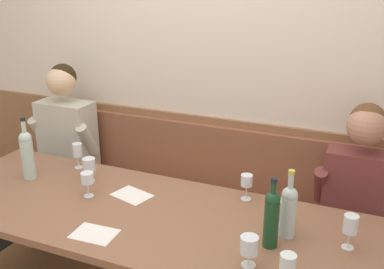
{
  "coord_description": "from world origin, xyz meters",
  "views": [
    {
      "loc": [
        1.06,
        -1.71,
        1.93
      ],
      "look_at": [
        0.14,
        0.43,
        1.08
      ],
      "focal_mm": 42.24,
      "sensor_mm": 36.0,
      "label": 1
    }
  ],
  "objects_px": {
    "person_left_seat": "(36,172)",
    "wine_glass_right_end": "(77,151)",
    "wine_bottle_clear_water": "(272,217)",
    "wine_glass_mid_left": "(249,247)",
    "person_center_right_seat": "(349,245)",
    "wine_bottle_green_tall": "(289,210)",
    "wine_glass_mid_right": "(247,182)",
    "wine_glass_center_front": "(288,265)",
    "wine_glass_near_bucket": "(89,165)",
    "dining_table": "(142,223)",
    "wine_bottle_amber_mid": "(27,153)",
    "wine_glass_left_end": "(275,208)",
    "wall_bench": "(195,222)",
    "wine_glass_center_rear": "(87,179)",
    "wine_glass_by_bottle": "(350,226)"
  },
  "relations": [
    {
      "from": "wine_glass_left_end",
      "to": "wine_glass_mid_left",
      "type": "distance_m",
      "value": 0.36
    },
    {
      "from": "wine_glass_mid_right",
      "to": "wine_glass_near_bucket",
      "type": "relative_size",
      "value": 1.0
    },
    {
      "from": "wine_bottle_clear_water",
      "to": "wine_glass_center_rear",
      "type": "distance_m",
      "value": 1.05
    },
    {
      "from": "wine_glass_mid_left",
      "to": "wine_glass_right_end",
      "type": "bearing_deg",
      "value": 156.56
    },
    {
      "from": "person_center_right_seat",
      "to": "wine_glass_right_end",
      "type": "relative_size",
      "value": 8.12
    },
    {
      "from": "wine_bottle_clear_water",
      "to": "wine_glass_mid_left",
      "type": "xyz_separation_m",
      "value": [
        -0.05,
        -0.18,
        -0.06
      ]
    },
    {
      "from": "wine_glass_center_rear",
      "to": "wine_glass_mid_right",
      "type": "bearing_deg",
      "value": 20.9
    },
    {
      "from": "wine_glass_center_rear",
      "to": "wall_bench",
      "type": "bearing_deg",
      "value": 62.61
    },
    {
      "from": "wine_glass_left_end",
      "to": "wine_glass_center_front",
      "type": "height_order",
      "value": "wine_glass_center_front"
    },
    {
      "from": "wine_bottle_clear_water",
      "to": "wine_glass_mid_left",
      "type": "distance_m",
      "value": 0.2
    },
    {
      "from": "wine_glass_center_rear",
      "to": "wine_glass_mid_left",
      "type": "relative_size",
      "value": 1.03
    },
    {
      "from": "wine_glass_mid_right",
      "to": "wine_glass_center_front",
      "type": "xyz_separation_m",
      "value": [
        0.36,
        -0.65,
        0.0
      ]
    },
    {
      "from": "wine_bottle_amber_mid",
      "to": "wine_glass_mid_right",
      "type": "distance_m",
      "value": 1.31
    },
    {
      "from": "person_left_seat",
      "to": "wine_glass_left_end",
      "type": "xyz_separation_m",
      "value": [
        1.69,
        -0.21,
        0.2
      ]
    },
    {
      "from": "wine_bottle_amber_mid",
      "to": "wine_glass_right_end",
      "type": "distance_m",
      "value": 0.31
    },
    {
      "from": "dining_table",
      "to": "wine_glass_left_end",
      "type": "xyz_separation_m",
      "value": [
        0.67,
        0.14,
        0.17
      ]
    },
    {
      "from": "person_center_right_seat",
      "to": "wine_bottle_green_tall",
      "type": "height_order",
      "value": "person_center_right_seat"
    },
    {
      "from": "person_center_right_seat",
      "to": "wine_glass_mid_right",
      "type": "relative_size",
      "value": 9.11
    },
    {
      "from": "person_center_right_seat",
      "to": "wine_glass_center_front",
      "type": "xyz_separation_m",
      "value": [
        -0.2,
        -0.62,
        0.24
      ]
    },
    {
      "from": "wine_glass_left_end",
      "to": "wine_glass_mid_right",
      "type": "bearing_deg",
      "value": 134.46
    },
    {
      "from": "wine_glass_right_end",
      "to": "person_center_right_seat",
      "type": "bearing_deg",
      "value": -0.56
    },
    {
      "from": "wall_bench",
      "to": "person_left_seat",
      "type": "bearing_deg",
      "value": -159.84
    },
    {
      "from": "wine_glass_right_end",
      "to": "wine_glass_near_bucket",
      "type": "bearing_deg",
      "value": -36.65
    },
    {
      "from": "wine_bottle_amber_mid",
      "to": "wine_glass_mid_right",
      "type": "height_order",
      "value": "wine_bottle_amber_mid"
    },
    {
      "from": "dining_table",
      "to": "wine_bottle_amber_mid",
      "type": "xyz_separation_m",
      "value": [
        -0.83,
        0.09,
        0.23
      ]
    },
    {
      "from": "wine_glass_mid_right",
      "to": "wine_glass_center_front",
      "type": "bearing_deg",
      "value": -61.01
    },
    {
      "from": "wine_glass_center_front",
      "to": "wine_bottle_green_tall",
      "type": "bearing_deg",
      "value": 101.59
    },
    {
      "from": "wine_glass_mid_left",
      "to": "wine_bottle_clear_water",
      "type": "bearing_deg",
      "value": 75.13
    },
    {
      "from": "dining_table",
      "to": "wine_glass_near_bucket",
      "type": "relative_size",
      "value": 16.82
    },
    {
      "from": "dining_table",
      "to": "wine_bottle_clear_water",
      "type": "xyz_separation_m",
      "value": [
        0.69,
        -0.04,
        0.22
      ]
    },
    {
      "from": "dining_table",
      "to": "wine_bottle_amber_mid",
      "type": "height_order",
      "value": "wine_bottle_amber_mid"
    },
    {
      "from": "wall_bench",
      "to": "wine_bottle_green_tall",
      "type": "distance_m",
      "value": 1.16
    },
    {
      "from": "person_left_seat",
      "to": "wine_bottle_green_tall",
      "type": "xyz_separation_m",
      "value": [
        1.77,
        -0.28,
        0.25
      ]
    },
    {
      "from": "wall_bench",
      "to": "wine_glass_mid_right",
      "type": "bearing_deg",
      "value": -39.31
    },
    {
      "from": "person_left_seat",
      "to": "wine_glass_mid_left",
      "type": "bearing_deg",
      "value": -18.99
    },
    {
      "from": "wine_bottle_clear_water",
      "to": "wine_glass_mid_right",
      "type": "relative_size",
      "value": 2.33
    },
    {
      "from": "person_left_seat",
      "to": "wine_bottle_clear_water",
      "type": "distance_m",
      "value": 1.78
    },
    {
      "from": "person_left_seat",
      "to": "wine_bottle_green_tall",
      "type": "distance_m",
      "value": 1.81
    },
    {
      "from": "wine_bottle_amber_mid",
      "to": "wine_glass_center_rear",
      "type": "xyz_separation_m",
      "value": [
        0.47,
        -0.06,
        -0.06
      ]
    },
    {
      "from": "dining_table",
      "to": "wine_glass_left_end",
      "type": "height_order",
      "value": "wine_glass_left_end"
    },
    {
      "from": "wine_bottle_green_tall",
      "to": "wine_glass_mid_right",
      "type": "distance_m",
      "value": 0.4
    },
    {
      "from": "wall_bench",
      "to": "wine_glass_mid_left",
      "type": "relative_size",
      "value": 19.89
    },
    {
      "from": "wall_bench",
      "to": "wine_glass_mid_right",
      "type": "xyz_separation_m",
      "value": [
        0.46,
        -0.38,
        0.57
      ]
    },
    {
      "from": "wine_bottle_clear_water",
      "to": "wine_glass_mid_right",
      "type": "xyz_separation_m",
      "value": [
        -0.23,
        0.39,
        -0.04
      ]
    },
    {
      "from": "person_left_seat",
      "to": "wine_bottle_amber_mid",
      "type": "relative_size",
      "value": 3.44
    },
    {
      "from": "dining_table",
      "to": "wine_glass_center_rear",
      "type": "height_order",
      "value": "wine_glass_center_rear"
    },
    {
      "from": "wine_bottle_amber_mid",
      "to": "wine_glass_right_end",
      "type": "bearing_deg",
      "value": 53.77
    },
    {
      "from": "wine_glass_left_end",
      "to": "wine_glass_by_bottle",
      "type": "height_order",
      "value": "wine_glass_by_bottle"
    },
    {
      "from": "wall_bench",
      "to": "wine_glass_mid_right",
      "type": "distance_m",
      "value": 0.82
    },
    {
      "from": "person_left_seat",
      "to": "wine_glass_right_end",
      "type": "relative_size",
      "value": 8.1
    }
  ]
}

